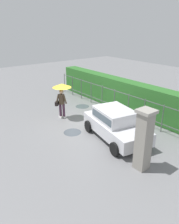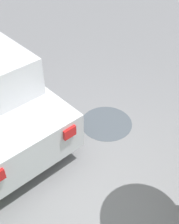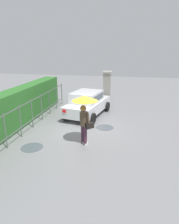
{
  "view_description": "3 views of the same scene",
  "coord_description": "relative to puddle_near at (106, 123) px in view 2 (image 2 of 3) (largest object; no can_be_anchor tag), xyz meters",
  "views": [
    {
      "loc": [
        9.15,
        -6.7,
        5.19
      ],
      "look_at": [
        0.87,
        -0.22,
        0.98
      ],
      "focal_mm": 35.19,
      "sensor_mm": 36.0,
      "label": 1
    },
    {
      "loc": [
        -1.38,
        2.09,
        3.54
      ],
      "look_at": [
        0.46,
        -0.41,
        0.87
      ],
      "focal_mm": 46.81,
      "sensor_mm": 36.0,
      "label": 2
    },
    {
      "loc": [
        -9.13,
        -2.3,
        3.97
      ],
      "look_at": [
        0.2,
        -0.43,
        0.94
      ],
      "focal_mm": 32.72,
      "sensor_mm": 36.0,
      "label": 3
    }
  ],
  "objects": [
    {
      "name": "ground_plane",
      "position": [
        -0.63,
        1.16,
        -0.0
      ],
      "size": [
        40.0,
        40.0,
        0.0
      ],
      "primitive_type": "plane",
      "color": "slate"
    },
    {
      "name": "puddle_near",
      "position": [
        0.0,
        0.0,
        0.0
      ],
      "size": [
        0.91,
        0.91,
        0.0
      ],
      "primitive_type": "cylinder",
      "color": "#4C545B",
      "rests_on": "ground"
    }
  ]
}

